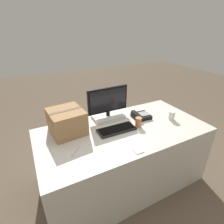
{
  "coord_description": "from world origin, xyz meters",
  "views": [
    {
      "loc": [
        -0.84,
        -1.35,
        1.73
      ],
      "look_at": [
        -0.06,
        0.16,
        0.88
      ],
      "focal_mm": 28.0,
      "sensor_mm": 36.0,
      "label": 1
    }
  ],
  "objects_px": {
    "monitor": "(108,107)",
    "paper_cup_right": "(172,115)",
    "spoon": "(74,153)",
    "cardboard_box": "(67,121)",
    "desk_phone": "(141,116)",
    "sticky_note_pad": "(138,151)",
    "keyboard": "(117,129)",
    "paper_cup_left": "(138,122)"
  },
  "relations": [
    {
      "from": "cardboard_box",
      "to": "keyboard",
      "type": "bearing_deg",
      "value": -24.72
    },
    {
      "from": "monitor",
      "to": "paper_cup_right",
      "type": "xyz_separation_m",
      "value": [
        0.65,
        -0.37,
        -0.09
      ]
    },
    {
      "from": "desk_phone",
      "to": "sticky_note_pad",
      "type": "height_order",
      "value": "desk_phone"
    },
    {
      "from": "monitor",
      "to": "paper_cup_right",
      "type": "distance_m",
      "value": 0.75
    },
    {
      "from": "spoon",
      "to": "sticky_note_pad",
      "type": "height_order",
      "value": "sticky_note_pad"
    },
    {
      "from": "monitor",
      "to": "paper_cup_right",
      "type": "relative_size",
      "value": 4.55
    },
    {
      "from": "paper_cup_left",
      "to": "sticky_note_pad",
      "type": "xyz_separation_m",
      "value": [
        -0.24,
        -0.34,
        -0.05
      ]
    },
    {
      "from": "monitor",
      "to": "desk_phone",
      "type": "xyz_separation_m",
      "value": [
        0.35,
        -0.17,
        -0.12
      ]
    },
    {
      "from": "keyboard",
      "to": "sticky_note_pad",
      "type": "height_order",
      "value": "keyboard"
    },
    {
      "from": "spoon",
      "to": "sticky_note_pad",
      "type": "bearing_deg",
      "value": 110.77
    },
    {
      "from": "keyboard",
      "to": "cardboard_box",
      "type": "xyz_separation_m",
      "value": [
        -0.46,
        0.21,
        0.11
      ]
    },
    {
      "from": "cardboard_box",
      "to": "desk_phone",
      "type": "bearing_deg",
      "value": -6.44
    },
    {
      "from": "spoon",
      "to": "sticky_note_pad",
      "type": "xyz_separation_m",
      "value": [
        0.51,
        -0.22,
        0.0
      ]
    },
    {
      "from": "desk_phone",
      "to": "paper_cup_left",
      "type": "distance_m",
      "value": 0.21
    },
    {
      "from": "spoon",
      "to": "cardboard_box",
      "type": "bearing_deg",
      "value": -142.02
    },
    {
      "from": "keyboard",
      "to": "sticky_note_pad",
      "type": "xyz_separation_m",
      "value": [
        0.01,
        -0.38,
        -0.01
      ]
    },
    {
      "from": "desk_phone",
      "to": "paper_cup_right",
      "type": "relative_size",
      "value": 2.0
    },
    {
      "from": "sticky_note_pad",
      "to": "cardboard_box",
      "type": "bearing_deg",
      "value": 128.47
    },
    {
      "from": "sticky_note_pad",
      "to": "paper_cup_left",
      "type": "bearing_deg",
      "value": 55.28
    },
    {
      "from": "paper_cup_left",
      "to": "cardboard_box",
      "type": "height_order",
      "value": "cardboard_box"
    },
    {
      "from": "paper_cup_right",
      "to": "sticky_note_pad",
      "type": "bearing_deg",
      "value": -156.37
    },
    {
      "from": "monitor",
      "to": "desk_phone",
      "type": "height_order",
      "value": "monitor"
    },
    {
      "from": "keyboard",
      "to": "paper_cup_right",
      "type": "xyz_separation_m",
      "value": [
        0.69,
        -0.09,
        0.04
      ]
    },
    {
      "from": "monitor",
      "to": "keyboard",
      "type": "relative_size",
      "value": 1.19
    },
    {
      "from": "monitor",
      "to": "sticky_note_pad",
      "type": "distance_m",
      "value": 0.68
    },
    {
      "from": "paper_cup_left",
      "to": "cardboard_box",
      "type": "xyz_separation_m",
      "value": [
        -0.71,
        0.25,
        0.07
      ]
    },
    {
      "from": "monitor",
      "to": "cardboard_box",
      "type": "distance_m",
      "value": 0.5
    },
    {
      "from": "monitor",
      "to": "cardboard_box",
      "type": "relative_size",
      "value": 1.28
    },
    {
      "from": "desk_phone",
      "to": "spoon",
      "type": "xyz_separation_m",
      "value": [
        -0.89,
        -0.27,
        -0.03
      ]
    },
    {
      "from": "keyboard",
      "to": "desk_phone",
      "type": "height_order",
      "value": "desk_phone"
    },
    {
      "from": "monitor",
      "to": "spoon",
      "type": "distance_m",
      "value": 0.71
    },
    {
      "from": "paper_cup_left",
      "to": "keyboard",
      "type": "bearing_deg",
      "value": 171.17
    },
    {
      "from": "cardboard_box",
      "to": "spoon",
      "type": "bearing_deg",
      "value": -96.5
    },
    {
      "from": "paper_cup_left",
      "to": "monitor",
      "type": "bearing_deg",
      "value": 123.02
    },
    {
      "from": "keyboard",
      "to": "monitor",
      "type": "bearing_deg",
      "value": 83.23
    },
    {
      "from": "desk_phone",
      "to": "cardboard_box",
      "type": "relative_size",
      "value": 0.56
    },
    {
      "from": "monitor",
      "to": "keyboard",
      "type": "bearing_deg",
      "value": -98.06
    },
    {
      "from": "monitor",
      "to": "paper_cup_right",
      "type": "bearing_deg",
      "value": -29.65
    },
    {
      "from": "sticky_note_pad",
      "to": "paper_cup_right",
      "type": "bearing_deg",
      "value": 23.63
    },
    {
      "from": "spoon",
      "to": "keyboard",
      "type": "bearing_deg",
      "value": 151.75
    },
    {
      "from": "desk_phone",
      "to": "paper_cup_right",
      "type": "bearing_deg",
      "value": -29.25
    },
    {
      "from": "keyboard",
      "to": "paper_cup_right",
      "type": "distance_m",
      "value": 0.69
    }
  ]
}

